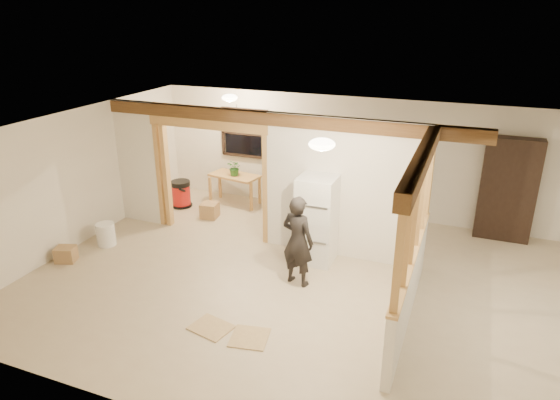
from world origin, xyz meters
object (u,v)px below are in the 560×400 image
at_px(shop_vac, 181,194).
at_px(refrigerator, 317,220).
at_px(bookshelf, 508,190).
at_px(woman, 298,241).
at_px(work_table, 235,189).

bearing_deg(shop_vac, refrigerator, -20.19).
xyz_separation_m(refrigerator, shop_vac, (-3.57, 1.31, -0.47)).
bearing_deg(bookshelf, shop_vac, -172.52).
relative_size(refrigerator, woman, 1.03).
bearing_deg(work_table, bookshelf, 12.69).
relative_size(work_table, shop_vac, 1.82).
xyz_separation_m(work_table, bookshelf, (5.57, 0.29, 0.64)).
relative_size(woman, shop_vac, 2.47).
height_order(shop_vac, bookshelf, bookshelf).
relative_size(work_table, bookshelf, 0.56).
distance_m(work_table, shop_vac, 1.20).
xyz_separation_m(woman, work_table, (-2.48, 2.76, -0.40)).
xyz_separation_m(work_table, shop_vac, (-1.05, -0.58, -0.04)).
xyz_separation_m(shop_vac, bookshelf, (6.62, 0.87, 0.69)).
relative_size(refrigerator, work_table, 1.40).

